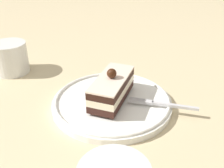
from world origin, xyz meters
TOP-DOWN VIEW (x-y plane):
  - ground_plane at (0.00, 0.00)m, footprint 2.40×2.40m
  - dessert_plate at (-0.01, -0.02)m, footprint 0.22×0.22m
  - cake_slice at (-0.01, -0.02)m, footprint 0.13×0.11m
  - fork at (-0.05, -0.09)m, footprint 0.07×0.11m
  - drink_glass_near at (0.19, 0.18)m, footprint 0.08×0.08m

SIDE VIEW (x-z plane):
  - ground_plane at x=0.00m, z-range 0.00..0.00m
  - dessert_plate at x=-0.01m, z-range 0.00..0.02m
  - fork at x=-0.05m, z-range 0.02..0.02m
  - drink_glass_near at x=0.19m, z-range 0.00..0.07m
  - cake_slice at x=-0.01m, z-range 0.01..0.07m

